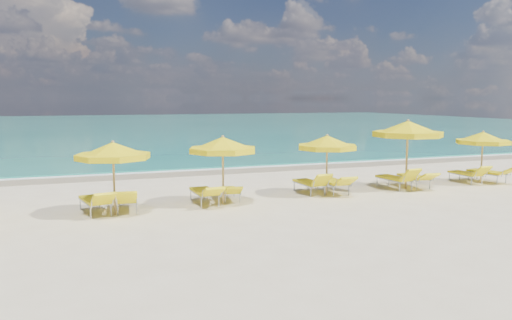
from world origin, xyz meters
name	(u,v)px	position (x,y,z in m)	size (l,w,h in m)	color
ground_plane	(272,201)	(0.00, 0.00, 0.00)	(120.00, 120.00, 0.00)	beige
ocean	(126,126)	(0.00, 48.00, 0.00)	(120.00, 80.00, 0.30)	#167E6C
wet_sand_band	(213,171)	(0.00, 7.40, 0.00)	(120.00, 2.60, 0.01)	tan
foam_line	(209,169)	(0.00, 8.20, 0.00)	(120.00, 1.20, 0.03)	white
whitecap_near	(76,154)	(-6.00, 17.00, 0.00)	(14.00, 0.36, 0.05)	white
whitecap_far	(253,139)	(8.00, 24.00, 0.00)	(18.00, 0.30, 0.05)	white
umbrella_1	(113,152)	(-5.06, -0.26, 1.87)	(2.33, 2.33, 2.19)	tan
umbrella_2	(223,145)	(-1.66, 0.05, 1.90)	(2.32, 2.32, 2.23)	tan
umbrella_3	(327,143)	(2.23, 0.33, 1.84)	(2.26, 2.26, 2.16)	tan
umbrella_4	(408,130)	(5.59, 0.32, 2.24)	(3.27, 3.27, 2.63)	tan
umbrella_5	(483,138)	(9.21, 0.33, 1.81)	(2.51, 2.51, 2.12)	tan
lounger_1_left	(96,206)	(-5.58, 0.10, 0.24)	(1.02, 2.03, 0.83)	#A5A8AD
lounger_1_right	(127,204)	(-4.66, 0.15, 0.22)	(0.79, 1.86, 0.81)	#A5A8AD
lounger_2_left	(205,197)	(-2.20, 0.31, 0.23)	(0.71, 1.99, 0.76)	#A5A8AD
lounger_2_right	(230,195)	(-1.27, 0.58, 0.19)	(0.73, 1.69, 0.64)	#A5A8AD
lounger_3_left	(310,187)	(1.77, 0.72, 0.23)	(0.72, 1.88, 0.88)	#A5A8AD
lounger_3_right	(334,186)	(2.62, 0.52, 0.24)	(0.75, 2.07, 0.79)	#A5A8AD
lounger_4_left	(395,182)	(5.22, 0.48, 0.24)	(0.80, 1.92, 0.92)	#A5A8AD
lounger_4_right	(415,181)	(6.14, 0.51, 0.23)	(0.81, 2.03, 0.74)	#A5A8AD
lounger_5_left	(466,177)	(8.74, 0.61, 0.22)	(0.66, 1.80, 0.83)	#A5A8AD
lounger_5_right	(488,176)	(9.76, 0.50, 0.24)	(1.03, 2.08, 0.77)	#A5A8AD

